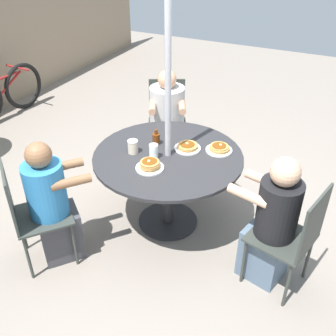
{
  "coord_description": "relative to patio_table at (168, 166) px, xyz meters",
  "views": [
    {
      "loc": [
        -2.56,
        -1.25,
        2.46
      ],
      "look_at": [
        0.0,
        0.0,
        0.6
      ],
      "focal_mm": 42.0,
      "sensor_mm": 36.0,
      "label": 1
    }
  ],
  "objects": [
    {
      "name": "patio_chair_north",
      "position": [
        -0.29,
        -1.14,
        -0.09
      ],
      "size": [
        0.51,
        0.51,
        0.92
      ],
      "rotation": [
        0.0,
        0.0,
        -0.24
      ],
      "color": "#333833",
      "rests_on": "ground"
    },
    {
      "name": "diner_north",
      "position": [
        -0.24,
        -0.97,
        -0.1
      ],
      "size": [
        0.4,
        0.52,
        1.11
      ],
      "rotation": [
        0.0,
        0.0,
        -0.24
      ],
      "color": "slate",
      "rests_on": "ground"
    },
    {
      "name": "drinking_glass_a",
      "position": [
        -0.1,
        0.09,
        0.18
      ],
      "size": [
        0.08,
        0.08,
        0.12
      ],
      "primitive_type": "cylinder",
      "color": "silver",
      "rests_on": "patio_table"
    },
    {
      "name": "pancake_plate_a",
      "position": [
        0.16,
        -0.11,
        0.14
      ],
      "size": [
        0.23,
        0.23,
        0.06
      ],
      "color": "white",
      "rests_on": "patio_table"
    },
    {
      "name": "patio_table",
      "position": [
        0.0,
        0.0,
        0.0
      ],
      "size": [
        1.28,
        1.28,
        0.74
      ],
      "color": "#28282B",
      "rests_on": "ground"
    },
    {
      "name": "patio_chair_south",
      "position": [
        -0.91,
        0.75,
        -0.09
      ],
      "size": [
        0.6,
        0.6,
        0.92
      ],
      "rotation": [
        0.0,
        0.0,
        -2.26
      ],
      "color": "#333833",
      "rests_on": "ground"
    },
    {
      "name": "pancake_plate_c",
      "position": [
        -0.26,
        0.04,
        0.15
      ],
      "size": [
        0.23,
        0.23,
        0.08
      ],
      "color": "white",
      "rests_on": "patio_table"
    },
    {
      "name": "umbrella_pole",
      "position": [
        0.0,
        0.0,
        0.56
      ],
      "size": [
        0.05,
        0.05,
        2.35
      ],
      "primitive_type": "cylinder",
      "color": "#ADADB2",
      "rests_on": "ground"
    },
    {
      "name": "ground_plane",
      "position": [
        0.0,
        0.0,
        -0.62
      ],
      "size": [
        12.0,
        12.0,
        0.0
      ],
      "primitive_type": "plane",
      "color": "gray"
    },
    {
      "name": "bicycle",
      "position": [
        1.04,
        3.06,
        -0.28
      ],
      "size": [
        1.39,
        0.44,
        0.69
      ],
      "rotation": [
        0.0,
        0.0,
        -0.07
      ],
      "color": "black",
      "rests_on": "ground"
    },
    {
      "name": "syrup_bottle",
      "position": [
        0.12,
        0.18,
        0.17
      ],
      "size": [
        0.09,
        0.07,
        0.14
      ],
      "color": "#602D0F",
      "rests_on": "patio_table"
    },
    {
      "name": "patio_chair_east",
      "position": [
        1.06,
        0.53,
        -0.09
      ],
      "size": [
        0.57,
        0.57,
        0.92
      ],
      "rotation": [
        0.0,
        0.0,
        -4.25
      ],
      "color": "#333833",
      "rests_on": "ground"
    },
    {
      "name": "diner_south",
      "position": [
        -0.77,
        0.64,
        -0.11
      ],
      "size": [
        0.54,
        0.52,
        1.09
      ],
      "rotation": [
        0.0,
        0.0,
        -2.26
      ],
      "color": "#3D3D42",
      "rests_on": "ground"
    },
    {
      "name": "coffee_cup",
      "position": [
        -0.1,
        0.28,
        0.18
      ],
      "size": [
        0.09,
        0.09,
        0.12
      ],
      "color": "beige",
      "rests_on": "patio_table"
    },
    {
      "name": "pancake_plate_b",
      "position": [
        0.25,
        -0.37,
        0.14
      ],
      "size": [
        0.23,
        0.23,
        0.06
      ],
      "color": "white",
      "rests_on": "patio_table"
    },
    {
      "name": "diner_east",
      "position": [
        0.9,
        0.45,
        -0.12
      ],
      "size": [
        0.58,
        0.53,
        1.12
      ],
      "rotation": [
        0.0,
        0.0,
        -4.25
      ],
      "color": "gray",
      "rests_on": "ground"
    }
  ]
}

